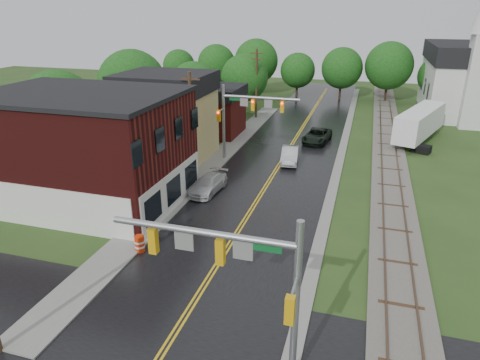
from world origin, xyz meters
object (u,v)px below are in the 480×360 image
at_px(tree_left_a, 60,109).
at_px(semi_trailer, 420,122).
at_px(tree_left_e, 245,79).
at_px(tree_left_b, 133,86).
at_px(brick_building, 85,148).
at_px(suv_dark, 317,136).
at_px(construction_barrel, 140,244).
at_px(utility_pole_c, 256,83).
at_px(tree_left_c, 194,87).
at_px(church, 469,72).
at_px(pickup_white, 208,184).
at_px(traffic_signal_near, 240,267).
at_px(sedan_silver, 290,155).
at_px(utility_pole_b, 191,123).
at_px(traffic_signal_far, 245,110).

distance_m(tree_left_a, semi_trailer, 37.11).
bearing_deg(tree_left_a, tree_left_e, 65.38).
xyz_separation_m(tree_left_b, tree_left_e, (9.00, 14.00, -0.90)).
xyz_separation_m(brick_building, tree_left_a, (-7.36, 6.90, 0.96)).
height_order(tree_left_b, suv_dark, tree_left_b).
height_order(brick_building, construction_barrel, brick_building).
bearing_deg(utility_pole_c, tree_left_c, -149.80).
bearing_deg(church, pickup_white, -124.72).
bearing_deg(traffic_signal_near, sedan_silver, 95.94).
xyz_separation_m(tree_left_e, pickup_white, (4.64, -27.09, -4.15)).
xyz_separation_m(brick_building, utility_pole_b, (5.68, 7.00, 0.57)).
xyz_separation_m(utility_pole_c, sedan_silver, (7.60, -16.30, -4.00)).
relative_size(tree_left_b, pickup_white, 2.12).
relative_size(church, semi_trailer, 1.76).
bearing_deg(tree_left_e, semi_trailer, -18.33).
height_order(traffic_signal_far, utility_pole_c, utility_pole_c).
xyz_separation_m(church, construction_barrel, (-25.00, -44.64, -5.31)).
height_order(utility_pole_b, pickup_white, utility_pole_b).
bearing_deg(utility_pole_c, brick_building, -101.09).
bearing_deg(traffic_signal_near, tree_left_b, 125.49).
bearing_deg(tree_left_b, tree_left_e, 57.26).
relative_size(tree_left_a, pickup_white, 1.89).
bearing_deg(traffic_signal_near, pickup_white, 114.55).
height_order(church, sedan_silver, church).
relative_size(utility_pole_c, tree_left_c, 1.18).
xyz_separation_m(traffic_signal_far, suv_dark, (5.94, 8.09, -4.24)).
height_order(tree_left_b, pickup_white, tree_left_b).
relative_size(utility_pole_b, tree_left_e, 1.10).
height_order(utility_pole_b, tree_left_a, utility_pole_b).
bearing_deg(semi_trailer, brick_building, -137.37).
relative_size(utility_pole_c, tree_left_b, 0.93).
distance_m(traffic_signal_near, semi_trailer, 37.97).
relative_size(utility_pole_b, sedan_silver, 2.04).
distance_m(traffic_signal_far, tree_left_a, 17.16).
relative_size(brick_building, utility_pole_c, 1.59).
distance_m(tree_left_a, pickup_white, 16.55).
bearing_deg(church, tree_left_c, -157.76).
bearing_deg(church, utility_pole_c, -160.03).
relative_size(utility_pole_c, tree_left_e, 1.10).
height_order(traffic_signal_near, tree_left_c, tree_left_c).
bearing_deg(pickup_white, traffic_signal_far, 90.19).
bearing_deg(utility_pole_c, tree_left_b, -132.39).
height_order(traffic_signal_far, tree_left_c, tree_left_c).
distance_m(church, construction_barrel, 51.44).
bearing_deg(suv_dark, construction_barrel, -98.88).
xyz_separation_m(traffic_signal_far, tree_left_b, (-14.38, 4.90, 0.74)).
xyz_separation_m(traffic_signal_far, utility_pole_c, (-3.33, 17.00, -0.25)).
distance_m(tree_left_b, semi_trailer, 31.92).
bearing_deg(tree_left_b, brick_building, -72.39).
height_order(church, traffic_signal_far, church).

